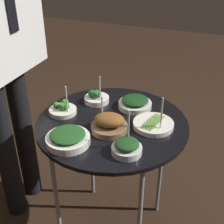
{
  "coord_description": "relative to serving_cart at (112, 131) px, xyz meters",
  "views": [
    {
      "loc": [
        -1.11,
        -0.42,
        1.45
      ],
      "look_at": [
        0.0,
        0.0,
        0.75
      ],
      "focal_mm": 50.0,
      "sensor_mm": 36.0,
      "label": 1
    }
  ],
  "objects": [
    {
      "name": "bowl_asparagus_front_left",
      "position": [
        0.03,
        -0.18,
        0.06
      ],
      "size": [
        0.18,
        0.18,
        0.17
      ],
      "color": "silver",
      "rests_on": "serving_cart"
    },
    {
      "name": "bowl_roast_back_left",
      "position": [
        -0.07,
        -0.01,
        0.08
      ],
      "size": [
        0.16,
        0.16,
        0.15
      ],
      "color": "brown",
      "rests_on": "serving_cart"
    },
    {
      "name": "bowl_spinach_front_center",
      "position": [
        -0.22,
        0.11,
        0.07
      ],
      "size": [
        0.18,
        0.18,
        0.05
      ],
      "color": "white",
      "rests_on": "serving_cart"
    },
    {
      "name": "serving_cart",
      "position": [
        0.0,
        0.0,
        0.0
      ],
      "size": [
        0.69,
        0.69,
        0.7
      ],
      "color": "black",
      "rests_on": "ground_plane"
    },
    {
      "name": "bowl_broccoli_mid_right",
      "position": [
        -0.01,
        0.24,
        0.07
      ],
      "size": [
        0.13,
        0.13,
        0.15
      ],
      "color": "silver",
      "rests_on": "serving_cart"
    },
    {
      "name": "bowl_spinach_mid_left",
      "position": [
        -0.19,
        -0.13,
        0.08
      ],
      "size": [
        0.12,
        0.12,
        0.17
      ],
      "color": "silver",
      "rests_on": "serving_cart"
    },
    {
      "name": "bowl_spinach_far_rim",
      "position": [
        0.16,
        -0.06,
        0.07
      ],
      "size": [
        0.16,
        0.16,
        0.05
      ],
      "color": "silver",
      "rests_on": "serving_cart"
    },
    {
      "name": "bowl_broccoli_near_rim",
      "position": [
        0.14,
        0.14,
        0.07
      ],
      "size": [
        0.12,
        0.12,
        0.15
      ],
      "color": "silver",
      "rests_on": "serving_cart"
    }
  ]
}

